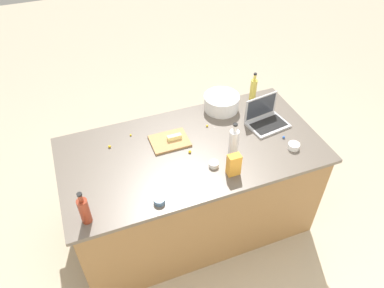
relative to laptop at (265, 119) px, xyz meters
The scene contains 19 objects.
ground_plane 1.16m from the laptop, ahead, with size 12.00×12.00×0.00m, color #B7A88E.
island_counter 0.83m from the laptop, ahead, with size 1.97×1.00×0.90m.
laptop is the anchor object (origin of this frame).
mixing_bowl_large 0.40m from the laptop, 50.54° to the right, with size 0.30×0.30×0.13m.
bottle_vinegar 0.45m from the laptop, 29.02° to the left, with size 0.07×0.07×0.27m.
bottle_soy 1.56m from the laptop, 16.75° to the left, with size 0.07×0.07×0.25m.
bottle_oil 0.34m from the laptop, 100.20° to the right, with size 0.06×0.06×0.26m.
cutting_board 0.80m from the laptop, ahead, with size 0.29×0.22×0.02m, color #AD7F4C.
butter_stick_left 0.76m from the laptop, ahead, with size 0.11×0.04×0.04m, color #F4E58C.
ramekin_small 0.34m from the laptop, 98.83° to the left, with size 0.09×0.09×0.04m, color white.
ramekin_medium 0.65m from the laptop, 27.18° to the left, with size 0.07×0.07×0.04m, color white.
ramekin_wide 1.14m from the laptop, 24.62° to the left, with size 0.07×0.07×0.04m, color slate.
candy_bag 0.63m from the laptop, 40.38° to the left, with size 0.09×0.06×0.17m, color gold.
candy_0 1.25m from the laptop, ahead, with size 0.02×0.02×0.02m, color yellow.
candy_1 0.70m from the laptop, ahead, with size 0.02×0.02×0.02m, color yellow.
candy_3 0.08m from the laptop, 27.48° to the right, with size 0.02×0.02×0.02m, color blue.
candy_4 1.08m from the laptop, 12.56° to the right, with size 0.01×0.01×0.01m, color yellow.
candy_5 0.22m from the laptop, 101.79° to the left, with size 0.02×0.02×0.02m, color blue.
candy_6 0.47m from the laptop, 15.48° to the right, with size 0.02×0.02×0.02m, color yellow.
Camera 1 is at (0.71, 1.87, 2.77)m, focal length 34.20 mm.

